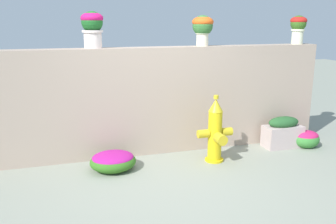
% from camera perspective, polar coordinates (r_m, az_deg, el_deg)
% --- Properties ---
extents(ground_plane, '(24.00, 24.00, 0.00)m').
position_cam_1_polar(ground_plane, '(4.40, 1.15, -11.77)').
color(ground_plane, gray).
extents(stone_wall, '(5.43, 0.28, 1.56)m').
position_cam_1_polar(stone_wall, '(5.32, -3.07, 1.71)').
color(stone_wall, tan).
rests_on(stone_wall, ground).
extents(potted_plant_1, '(0.30, 0.30, 0.49)m').
position_cam_1_polar(potted_plant_1, '(5.10, -11.79, 13.09)').
color(potted_plant_1, silver).
rests_on(potted_plant_1, stone_wall).
extents(potted_plant_2, '(0.32, 0.32, 0.44)m').
position_cam_1_polar(potted_plant_2, '(5.47, 5.46, 13.23)').
color(potted_plant_2, beige).
rests_on(potted_plant_2, stone_wall).
extents(potted_plant_3, '(0.26, 0.26, 0.44)m').
position_cam_1_polar(potted_plant_3, '(6.23, 19.75, 12.59)').
color(potted_plant_3, beige).
rests_on(potted_plant_3, stone_wall).
extents(fire_hydrant, '(0.51, 0.40, 0.94)m').
position_cam_1_polar(fire_hydrant, '(5.07, 7.44, -3.14)').
color(fire_hydrant, gold).
rests_on(fire_hydrant, ground).
extents(flower_bush_left, '(0.42, 0.37, 0.27)m').
position_cam_1_polar(flower_bush_left, '(6.08, 20.85, -3.84)').
color(flower_bush_left, '#398135').
rests_on(flower_bush_left, ground).
extents(flower_bush_right, '(0.61, 0.55, 0.25)m').
position_cam_1_polar(flower_bush_right, '(4.89, -8.62, -7.51)').
color(flower_bush_right, '#336D1F').
rests_on(flower_bush_right, ground).
extents(planter_box, '(0.59, 0.30, 0.49)m').
position_cam_1_polar(planter_box, '(5.94, 17.55, -3.07)').
color(planter_box, '#B9A4A1').
rests_on(planter_box, ground).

